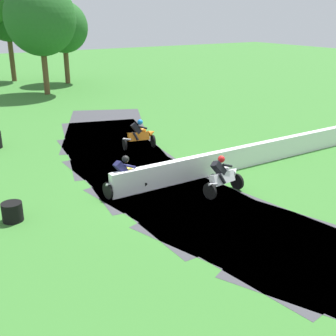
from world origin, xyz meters
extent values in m
plane|color=#38752D|center=(0.00, 0.00, 0.00)|extent=(120.00, 120.00, 0.00)
cube|color=#3D3D42|center=(1.87, 9.11, 0.00)|extent=(7.74, 10.36, 0.01)
cube|color=#3D3D42|center=(0.81, 6.17, 0.00)|extent=(6.67, 10.24, 0.01)
cube|color=#3D3D42|center=(0.19, 3.12, 0.00)|extent=(5.47, 9.92, 0.01)
cube|color=#3D3D42|center=(0.00, 0.00, 0.00)|extent=(4.40, 9.49, 0.01)
cube|color=#3D3D42|center=(0.27, -3.11, 0.00)|extent=(5.70, 9.99, 0.01)
cube|color=#3D3D42|center=(0.98, -6.15, 0.00)|extent=(6.88, 10.28, 0.01)
cube|color=white|center=(5.92, 0.08, 0.45)|extent=(15.86, 0.51, 0.90)
cylinder|color=black|center=(2.28, 4.49, 0.29)|extent=(0.23, 0.73, 0.72)
cylinder|color=black|center=(0.91, 4.77, 0.29)|extent=(0.23, 0.73, 0.72)
cube|color=orange|center=(1.61, 4.70, 0.58)|extent=(1.05, 0.56, 0.45)
ellipsoid|color=orange|center=(1.80, 4.72, 0.84)|extent=(0.50, 0.41, 0.30)
cone|color=orange|center=(2.28, 4.59, 0.70)|extent=(0.44, 0.43, 0.47)
cylinder|color=#B2B2B7|center=(0.99, 4.68, 0.53)|extent=(0.42, 0.20, 0.17)
cube|color=black|center=(1.55, 4.80, 0.95)|extent=(0.53, 0.45, 0.62)
sphere|color=#1E7FE0|center=(1.78, 4.82, 1.23)|extent=(0.26, 0.26, 0.26)
cylinder|color=black|center=(1.86, 4.92, 0.94)|extent=(0.43, 0.21, 0.24)
cylinder|color=black|center=(1.79, 4.58, 1.02)|extent=(0.43, 0.21, 0.24)
cylinder|color=black|center=(1.47, 4.91, 0.56)|extent=(0.27, 0.23, 0.42)
cylinder|color=black|center=(1.40, 4.57, 0.64)|extent=(0.27, 0.23, 0.42)
cylinder|color=black|center=(-0.71, 0.13, 0.30)|extent=(0.15, 0.69, 0.68)
cylinder|color=black|center=(-2.11, 0.02, 0.30)|extent=(0.15, 0.69, 0.68)
cube|color=yellow|center=(-1.41, 0.12, 0.59)|extent=(1.02, 0.42, 0.44)
ellipsoid|color=yellow|center=(-1.24, 0.18, 0.85)|extent=(0.46, 0.35, 0.28)
cone|color=yellow|center=(-0.74, 0.20, 0.71)|extent=(0.42, 0.39, 0.45)
cylinder|color=#B2B2B7|center=(-2.00, -0.06, 0.53)|extent=(0.42, 0.13, 0.17)
cube|color=#1E1E4C|center=(-1.50, 0.17, 0.97)|extent=(0.52, 0.37, 0.60)
sphere|color=black|center=(-1.28, 0.24, 1.25)|extent=(0.26, 0.26, 0.26)
cylinder|color=#1E1E4C|center=(-1.23, 0.38, 0.97)|extent=(0.43, 0.11, 0.24)
cylinder|color=#1E1E4C|center=(-1.20, 0.02, 1.02)|extent=(0.43, 0.11, 0.24)
cylinder|color=#1E1E4C|center=(-1.61, 0.29, 0.59)|extent=(0.28, 0.17, 0.42)
cylinder|color=#1E1E4C|center=(-1.58, -0.07, 0.64)|extent=(0.28, 0.17, 0.42)
cylinder|color=black|center=(2.28, -1.66, 0.28)|extent=(0.20, 0.76, 0.76)
cylinder|color=black|center=(0.90, -1.86, 0.28)|extent=(0.20, 0.76, 0.76)
cube|color=silver|center=(1.58, -1.67, 0.57)|extent=(1.05, 0.53, 0.47)
ellipsoid|color=silver|center=(1.74, -1.56, 0.82)|extent=(0.48, 0.40, 0.32)
cone|color=silver|center=(2.24, -1.53, 0.68)|extent=(0.44, 0.45, 0.48)
cylinder|color=#B2B2B7|center=(1.00, -1.89, 0.53)|extent=(0.42, 0.15, 0.18)
cube|color=black|center=(1.48, -1.56, 0.93)|extent=(0.54, 0.44, 0.63)
sphere|color=red|center=(1.68, -1.44, 1.20)|extent=(0.26, 0.26, 0.26)
cylinder|color=black|center=(1.73, -1.34, 0.90)|extent=(0.44, 0.13, 0.24)
cylinder|color=black|center=(1.78, -1.68, 1.01)|extent=(0.44, 0.13, 0.24)
cylinder|color=black|center=(1.37, -1.52, 0.53)|extent=(0.29, 0.22, 0.42)
cylinder|color=black|center=(1.42, -1.85, 0.65)|extent=(0.29, 0.22, 0.42)
cylinder|color=black|center=(-5.32, 0.04, 0.10)|extent=(0.64, 0.64, 0.20)
cylinder|color=black|center=(-5.32, 0.04, 0.30)|extent=(0.64, 0.64, 0.20)
cylinder|color=black|center=(-5.32, 0.04, 0.50)|extent=(0.64, 0.64, 0.20)
cylinder|color=brown|center=(2.26, 21.24, 1.73)|extent=(0.44, 0.44, 3.46)
ellipsoid|color=#235B23|center=(2.26, 21.24, 5.71)|extent=(5.30, 5.30, 5.56)
cylinder|color=brown|center=(5.57, 25.80, 1.55)|extent=(0.44, 0.44, 3.10)
ellipsoid|color=#235B23|center=(5.57, 25.80, 4.88)|extent=(4.20, 4.20, 4.41)
cylinder|color=brown|center=(1.71, 29.68, 1.99)|extent=(0.44, 0.44, 3.98)
ellipsoid|color=#1E511E|center=(1.71, 29.68, 5.72)|extent=(4.11, 4.11, 4.32)
camera|label=1|loc=(-7.58, -12.76, 6.13)|focal=46.05mm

